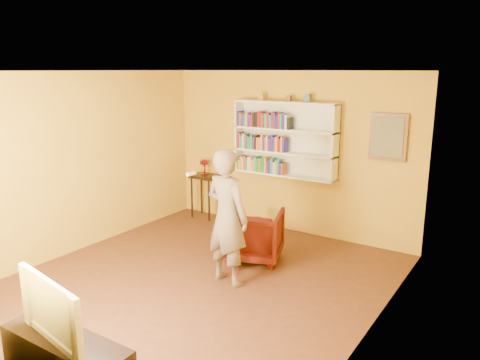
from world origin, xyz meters
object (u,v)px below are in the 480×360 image
(ruby_lustre, at_px, (205,164))
(person, at_px, (227,217))
(bookshelf, at_px, (286,139))
(television, at_px, (62,307))
(console_table, at_px, (205,182))
(armchair, at_px, (254,235))

(ruby_lustre, xyz_separation_m, person, (1.92, -2.03, -0.14))
(bookshelf, relative_size, ruby_lustre, 6.26)
(television, bearing_deg, bookshelf, 104.17)
(bookshelf, distance_m, console_table, 1.84)
(armchair, xyz_separation_m, television, (0.13, -3.32, 0.39))
(bookshelf, height_order, person, bookshelf)
(ruby_lustre, relative_size, television, 0.29)
(console_table, xyz_separation_m, ruby_lustre, (-0.00, 0.00, 0.35))
(person, bearing_deg, armchair, -72.27)
(person, bearing_deg, bookshelf, -72.02)
(console_table, bearing_deg, bookshelf, 5.72)
(person, bearing_deg, ruby_lustre, -37.15)
(bookshelf, relative_size, armchair, 2.23)
(armchair, distance_m, person, 1.01)
(bookshelf, relative_size, console_table, 2.20)
(bookshelf, xyz_separation_m, ruby_lustre, (-1.59, -0.16, -0.57))
(bookshelf, distance_m, armchair, 1.82)
(armchair, bearing_deg, bookshelf, -101.10)
(console_table, bearing_deg, ruby_lustre, 99.46)
(console_table, distance_m, armchair, 2.17)
(person, distance_m, television, 2.47)
(ruby_lustre, xyz_separation_m, armchair, (1.79, -1.18, -0.66))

